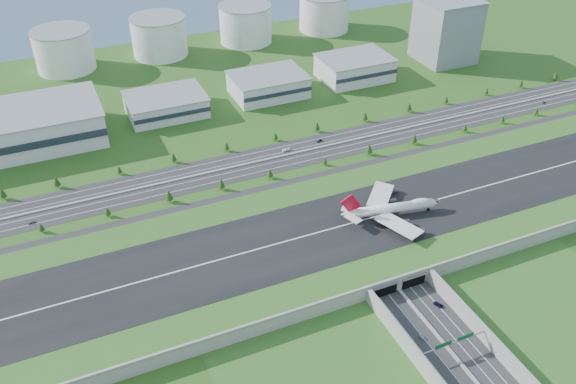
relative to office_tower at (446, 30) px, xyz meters
name	(u,v)px	position (x,y,z in m)	size (l,w,h in m)	color
ground	(352,234)	(-200.00, -195.00, -27.50)	(1200.00, 1200.00, 0.00)	#1E4C17
airfield_deck	(353,229)	(-200.00, -195.09, -23.38)	(520.00, 100.00, 9.20)	gray
underpass_road	(459,355)	(-200.00, -294.42, -24.07)	(38.80, 120.40, 8.00)	#28282B
sign_gantry_near	(454,343)	(-200.00, -290.04, -20.55)	(38.70, 0.70, 9.80)	gray
north_expressway	(286,155)	(-200.00, -100.00, -27.44)	(560.00, 36.00, 0.12)	#28282B
tree_row	(296,147)	(-192.31, -99.80, -22.89)	(501.51, 48.56, 8.37)	#3D2819
hangar_west	(13,129)	(-370.00, -10.00, -15.00)	(120.00, 60.00, 25.00)	#BCBCC1
hangar_mid_a	(166,105)	(-260.00, -5.00, -20.00)	(58.00, 42.00, 15.00)	#BCBCC1
hangar_mid_b	(268,85)	(-175.00, -5.00, -19.00)	(58.00, 42.00, 17.00)	#BCBCC1
hangar_mid_c	(355,68)	(-95.00, -5.00, -18.00)	(58.00, 42.00, 19.00)	#BCBCC1
office_tower	(446,30)	(0.00, 0.00, 0.00)	(46.00, 46.00, 55.00)	gray
fuel_tank_a	(64,50)	(-320.00, 115.00, -10.00)	(50.00, 50.00, 35.00)	silver
fuel_tank_b	(159,36)	(-235.00, 115.00, -10.00)	(50.00, 50.00, 35.00)	silver
fuel_tank_c	(246,24)	(-150.00, 115.00, -10.00)	(50.00, 50.00, 35.00)	silver
fuel_tank_d	(324,13)	(-65.00, 115.00, -10.00)	(50.00, 50.00, 35.00)	silver
boeing_747	(392,208)	(-176.58, -197.51, -14.10)	(60.71, 56.87, 18.93)	silver
car_0	(422,337)	(-207.35, -277.17, -26.72)	(1.56, 3.89, 1.32)	#ACACB0
car_2	(438,304)	(-187.93, -262.27, -26.67)	(2.34, 5.08, 1.41)	#0E0B38
car_4	(32,222)	(-367.84, -110.77, -26.66)	(1.70, 4.22, 1.44)	slate
car_5	(319,141)	(-170.78, -91.55, -26.64)	(1.56, 4.46, 1.47)	black
car_6	(543,102)	(21.35, -107.28, -26.72)	(2.21, 4.78, 1.33)	#A3A2A7
car_7	(286,150)	(-197.84, -94.06, -26.52)	(2.41, 5.92, 1.72)	white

